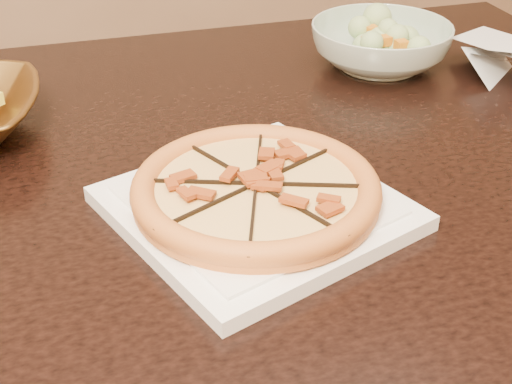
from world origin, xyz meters
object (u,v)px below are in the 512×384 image
pizza (256,189)px  salad_bowl (380,46)px  dining_table (167,231)px  plate (256,207)px

pizza → salad_bowl: size_ratio=1.21×
dining_table → pizza: 0.20m
plate → salad_bowl: 0.48m
salad_bowl → pizza: bearing=-134.7°
dining_table → pizza: bearing=-61.6°
dining_table → salad_bowl: 0.47m
dining_table → pizza: (0.07, -0.14, 0.13)m
dining_table → pizza: size_ratio=5.78×
dining_table → salad_bowl: salad_bowl is taller
plate → pizza: (-0.00, -0.00, 0.02)m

